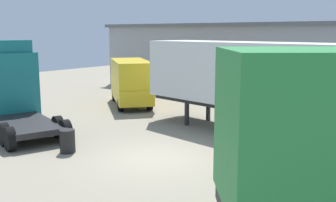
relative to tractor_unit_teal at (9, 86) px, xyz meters
The scene contains 6 objects.
ground_plane 8.95m from the tractor_unit_teal, ahead, with size 60.00×60.00×0.00m, color gray.
warehouse_building 19.80m from the tractor_unit_teal, 63.80° to the left, with size 32.81×7.56×5.14m.
tractor_unit_teal is the anchor object (origin of this frame).
delivery_van_yellow 7.58m from the tractor_unit_teal, 81.47° to the left, with size 5.33×4.95×2.79m.
container_trailer_grey 11.03m from the tractor_unit_teal, 30.00° to the left, with size 9.77×4.06×4.07m.
oil_drum 5.98m from the tractor_unit_teal, 11.87° to the right, with size 0.58×0.58×0.88m.
Camera 1 is at (8.53, -10.65, 4.50)m, focal length 42.00 mm.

